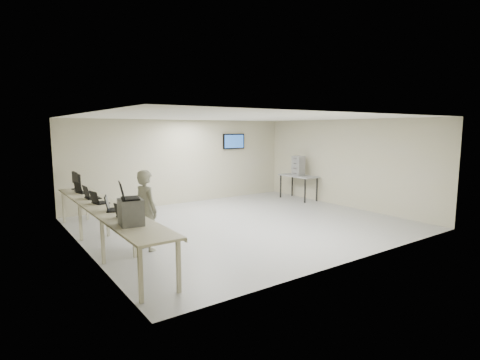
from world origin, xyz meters
TOP-DOWN VIEW (x-y plane):
  - room at (0.03, 0.06)m, footprint 8.01×7.01m
  - workbench at (-3.59, 0.00)m, footprint 0.76×6.00m
  - equipment_box at (-3.65, -1.80)m, footprint 0.42×0.47m
  - laptop_on_box at (-3.71, -1.80)m, footprint 0.40×0.44m
  - laptop_0 at (-3.60, -1.23)m, footprint 0.32×0.37m
  - laptop_1 at (-3.60, -0.51)m, footprint 0.45×0.47m
  - laptop_2 at (-3.63, 0.39)m, footprint 0.36×0.40m
  - laptop_3 at (-3.62, 1.09)m, footprint 0.34×0.41m
  - laptop_4 at (-3.61, 2.00)m, footprint 0.38×0.43m
  - monitor_near at (-3.60, 2.40)m, footprint 0.20×0.45m
  - monitor_far at (-3.60, 2.75)m, footprint 0.21×0.47m
  - soldier at (-2.91, -0.58)m, footprint 0.51×0.68m
  - side_table at (3.60, 1.70)m, footprint 0.67×1.44m
  - storage_bins at (3.58, 1.70)m, footprint 0.33×0.36m

SIDE VIEW (x-z plane):
  - side_table at x=3.60m, z-range 0.36..1.23m
  - workbench at x=-3.59m, z-range 0.38..1.28m
  - soldier at x=-2.91m, z-range 0.00..1.68m
  - laptop_0 at x=-3.60m, z-range 0.84..1.10m
  - laptop_2 at x=-3.63m, z-range 0.83..1.11m
  - laptop_4 at x=-3.61m, z-range 0.83..1.12m
  - laptop_1 at x=-3.60m, z-range 0.82..1.13m
  - laptop_3 at x=-3.62m, z-range 0.82..1.14m
  - equipment_box at x=-3.65m, z-range 0.90..1.34m
  - monitor_near at x=-3.60m, z-range 0.95..1.40m
  - monitor_far at x=-3.60m, z-range 0.95..1.41m
  - storage_bins at x=3.58m, z-range 0.87..1.56m
  - room at x=0.03m, z-range 0.01..2.82m
  - laptop_on_box at x=-3.71m, z-range 1.27..1.57m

